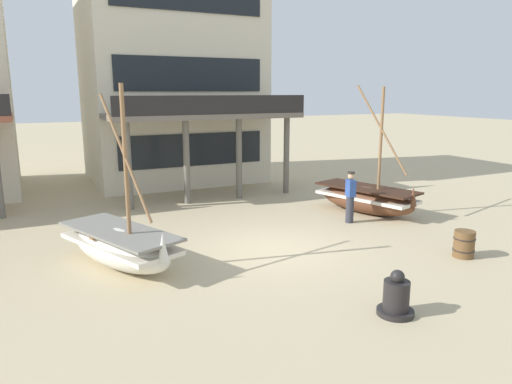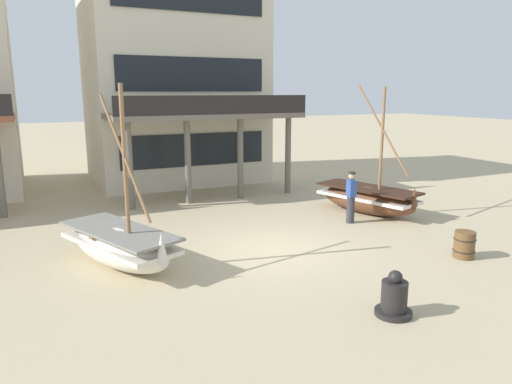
% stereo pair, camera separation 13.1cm
% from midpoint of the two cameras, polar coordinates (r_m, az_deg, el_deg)
% --- Properties ---
extents(ground_plane, '(120.00, 120.00, 0.00)m').
position_cam_midpoint_polar(ground_plane, '(12.95, 2.22, -6.91)').
color(ground_plane, tan).
extents(fishing_boat_near_left, '(2.31, 3.91, 4.43)m').
position_cam_midpoint_polar(fishing_boat_near_left, '(17.04, 13.55, -0.76)').
color(fishing_boat_near_left, brown).
rests_on(fishing_boat_near_left, ground).
extents(fishing_boat_centre_large, '(2.54, 3.81, 4.39)m').
position_cam_midpoint_polar(fishing_boat_centre_large, '(12.07, -15.80, -6.19)').
color(fishing_boat_centre_large, silver).
rests_on(fishing_boat_centre_large, ground).
extents(fisherman_by_hull, '(0.29, 0.40, 1.68)m').
position_cam_midpoint_polar(fisherman_by_hull, '(15.58, 11.63, -0.70)').
color(fisherman_by_hull, '#33333D').
rests_on(fisherman_by_hull, ground).
extents(capstan_winch, '(0.71, 0.71, 0.91)m').
position_cam_midpoint_polar(capstan_winch, '(9.61, 16.71, -12.18)').
color(capstan_winch, black).
rests_on(capstan_winch, ground).
extents(wooden_barrel, '(0.56, 0.56, 0.70)m').
position_cam_midpoint_polar(wooden_barrel, '(13.35, 24.11, -5.82)').
color(wooden_barrel, brown).
rests_on(wooden_barrel, ground).
extents(harbor_building_main, '(7.89, 9.16, 9.78)m').
position_cam_midpoint_polar(harbor_building_main, '(23.35, -9.87, 13.56)').
color(harbor_building_main, beige).
rests_on(harbor_building_main, ground).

